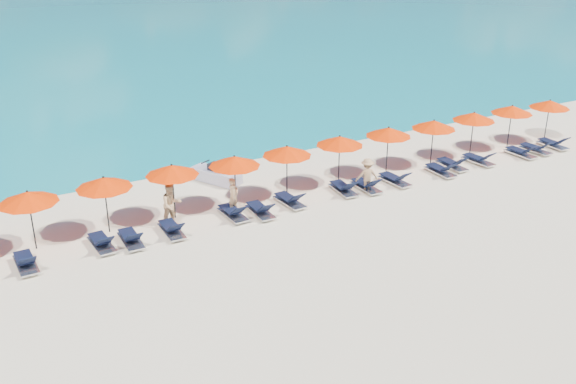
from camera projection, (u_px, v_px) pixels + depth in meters
ground at (328, 251)px, 22.98m from camera, size 1400.00×1400.00×0.00m
jetski at (216, 174)px, 29.05m from camera, size 1.88×2.52×0.85m
beachgoer_a at (233, 196)px, 25.74m from camera, size 0.65×0.60×1.50m
beachgoer_b at (172, 205)px, 24.61m from camera, size 0.90×0.59×1.74m
beachgoer_c at (367, 175)px, 27.80m from camera, size 1.09×0.75×1.54m
umbrella_3 at (28, 197)px, 22.39m from camera, size 2.10×2.10×2.28m
umbrella_4 at (104, 183)px, 23.65m from camera, size 2.10×2.10×2.28m
umbrella_5 at (172, 170)px, 24.85m from camera, size 2.10×2.10×2.28m
umbrella_6 at (234, 161)px, 25.80m from camera, size 2.10×2.10×2.28m
umbrella_7 at (287, 151)px, 26.96m from camera, size 2.10×2.10×2.28m
umbrella_8 at (340, 141)px, 28.22m from camera, size 2.10×2.10×2.28m
umbrella_9 at (389, 132)px, 29.44m from camera, size 2.10×2.10×2.28m
umbrella_10 at (434, 125)px, 30.51m from camera, size 2.10×2.10×2.28m
umbrella_11 at (474, 117)px, 31.78m from camera, size 2.10×2.10×2.28m
umbrella_12 at (512, 110)px, 32.98m from camera, size 2.10×2.10×2.28m
umbrella_13 at (550, 104)px, 33.99m from camera, size 2.10×2.10×2.28m
lounger_5 at (26, 262)px, 21.74m from camera, size 0.67×1.72×0.66m
lounger_6 at (102, 242)px, 23.09m from camera, size 0.72×1.73×0.66m
lounger_7 at (131, 238)px, 23.38m from camera, size 0.64×1.71×0.66m
lounger_8 at (172, 229)px, 24.11m from camera, size 0.65×1.71×0.66m
lounger_9 at (233, 212)px, 25.49m from camera, size 0.70×1.73×0.66m
lounger_10 at (261, 210)px, 25.71m from camera, size 0.66×1.71×0.66m
lounger_11 at (290, 200)px, 26.65m from camera, size 0.75×1.74×0.66m
lounger_12 at (344, 188)px, 27.84m from camera, size 0.78×1.75×0.66m
lounger_13 at (366, 185)px, 28.13m from camera, size 0.62×1.70×0.66m
lounger_14 at (395, 179)px, 28.83m from camera, size 0.74×1.74×0.66m
lounger_15 at (441, 170)px, 29.91m from camera, size 0.66×1.71×0.66m
lounger_16 at (452, 164)px, 30.65m from camera, size 0.62×1.70×0.66m
lounger_17 at (479, 159)px, 31.26m from camera, size 0.78×1.75×0.66m
lounger_18 at (521, 152)px, 32.25m from camera, size 0.66×1.71×0.66m
lounger_19 at (536, 148)px, 32.77m from camera, size 0.75×1.74×0.66m
lounger_20 at (553, 144)px, 33.51m from camera, size 0.64×1.71×0.66m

